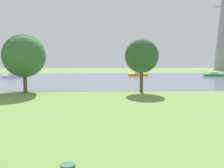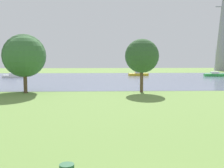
{
  "view_description": "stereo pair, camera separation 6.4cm",
  "coord_description": "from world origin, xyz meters",
  "views": [
    {
      "loc": [
        -2.55,
        -7.18,
        4.84
      ],
      "look_at": [
        -1.4,
        20.27,
        2.01
      ],
      "focal_mm": 43.89,
      "sensor_mm": 36.0,
      "label": 1
    },
    {
      "loc": [
        -2.48,
        -7.19,
        4.84
      ],
      "look_at": [
        -1.4,
        20.27,
        2.01
      ],
      "focal_mm": 43.89,
      "sensor_mm": 36.0,
      "label": 2
    }
  ],
  "objects": [
    {
      "name": "ground_plane",
      "position": [
        0.0,
        22.0,
        0.0
      ],
      "size": [
        160.0,
        160.0,
        0.0
      ],
      "primitive_type": "plane",
      "color": "olive"
    },
    {
      "name": "water_surface",
      "position": [
        0.0,
        50.0,
        0.01
      ],
      "size": [
        140.0,
        40.0,
        0.02
      ],
      "primitive_type": "cube",
      "color": "slate",
      "rests_on": "ground"
    },
    {
      "name": "sailboat_yellow",
      "position": [
        6.59,
        59.21,
        0.47
      ],
      "size": [
        4.98,
        2.27,
        7.36
      ],
      "color": "yellow",
      "rests_on": "water_surface"
    },
    {
      "name": "sailboat_green",
      "position": [
        24.43,
        56.6,
        0.46
      ],
      "size": [
        4.93,
        1.98,
        6.69
      ],
      "color": "green",
      "rests_on": "water_surface"
    },
    {
      "name": "sailboat_white",
      "position": [
        -21.94,
        54.18,
        0.46
      ],
      "size": [
        4.82,
        1.57,
        6.63
      ],
      "color": "white",
      "rests_on": "water_surface"
    },
    {
      "name": "tree_west_near",
      "position": [
        -13.0,
        30.79,
        4.86
      ],
      "size": [
        5.9,
        5.9,
        7.82
      ],
      "color": "brown",
      "rests_on": "ground"
    },
    {
      "name": "tree_mid_shore",
      "position": [
        -12.38,
        28.77,
        4.77
      ],
      "size": [
        5.26,
        5.26,
        7.41
      ],
      "color": "brown",
      "rests_on": "ground"
    },
    {
      "name": "tree_east_far",
      "position": [
        2.93,
        29.17,
        4.82
      ],
      "size": [
        4.52,
        4.52,
        7.1
      ],
      "color": "brown",
      "rests_on": "ground"
    },
    {
      "name": "electricity_pylon",
      "position": [
        37.11,
        81.77,
        14.8
      ],
      "size": [
        6.4,
        4.4,
        29.58
      ],
      "color": "gray",
      "rests_on": "ground"
    }
  ]
}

